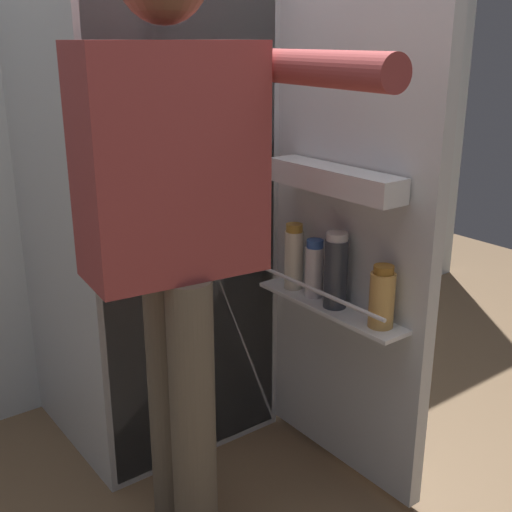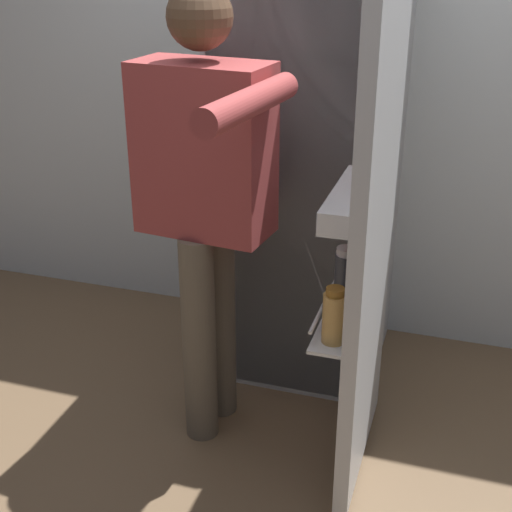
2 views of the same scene
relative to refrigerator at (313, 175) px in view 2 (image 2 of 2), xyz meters
The scene contains 4 objects.
ground_plane 0.99m from the refrigerator, 92.80° to the right, with size 5.82×5.82×0.00m, color brown.
kitchen_wall 0.57m from the refrigerator, 93.48° to the left, with size 4.40×0.10×2.49m, color silver.
refrigerator is the anchor object (origin of this frame).
person 0.58m from the refrigerator, 114.02° to the right, with size 0.54×0.77×1.59m.
Camera 2 is at (0.61, -2.07, 1.70)m, focal length 49.41 mm.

